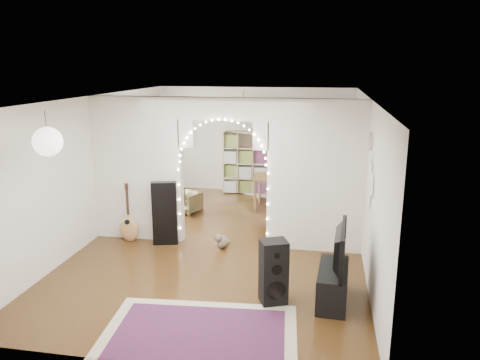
% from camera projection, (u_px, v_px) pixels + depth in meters
% --- Properties ---
extents(floor, '(7.50, 7.50, 0.00)m').
position_uv_depth(floor, '(225.00, 243.00, 8.79)').
color(floor, black).
rests_on(floor, ground).
extents(ceiling, '(5.00, 7.50, 0.02)m').
position_uv_depth(ceiling, '(223.00, 97.00, 8.14)').
color(ceiling, white).
rests_on(ceiling, wall_back).
extents(wall_back, '(5.00, 0.02, 2.70)m').
position_uv_depth(wall_back, '(255.00, 140.00, 12.04)').
color(wall_back, silver).
rests_on(wall_back, floor).
extents(wall_front, '(5.00, 0.02, 2.70)m').
position_uv_depth(wall_front, '(148.00, 253.00, 4.89)').
color(wall_front, silver).
rests_on(wall_front, floor).
extents(wall_left, '(0.02, 7.50, 2.70)m').
position_uv_depth(wall_left, '(96.00, 167.00, 8.90)').
color(wall_left, silver).
rests_on(wall_left, floor).
extents(wall_right, '(0.02, 7.50, 2.70)m').
position_uv_depth(wall_right, '(366.00, 179.00, 8.03)').
color(wall_right, silver).
rests_on(wall_right, floor).
extents(divider_wall, '(5.00, 0.20, 2.70)m').
position_uv_depth(divider_wall, '(224.00, 169.00, 8.45)').
color(divider_wall, silver).
rests_on(divider_wall, floor).
extents(fairy_lights, '(1.64, 0.04, 1.60)m').
position_uv_depth(fairy_lights, '(222.00, 163.00, 8.29)').
color(fairy_lights, '#FFEABF').
rests_on(fairy_lights, divider_wall).
extents(window, '(0.04, 1.20, 1.40)m').
position_uv_depth(window, '(134.00, 144.00, 10.58)').
color(window, white).
rests_on(window, wall_left).
extents(wall_clock, '(0.03, 0.31, 0.31)m').
position_uv_depth(wall_clock, '(371.00, 141.00, 7.28)').
color(wall_clock, white).
rests_on(wall_clock, wall_right).
extents(picture_frames, '(0.02, 0.50, 0.70)m').
position_uv_depth(picture_frames, '(370.00, 185.00, 7.04)').
color(picture_frames, white).
rests_on(picture_frames, wall_right).
extents(paper_lantern, '(0.40, 0.40, 0.40)m').
position_uv_depth(paper_lantern, '(48.00, 142.00, 6.29)').
color(paper_lantern, white).
rests_on(paper_lantern, ceiling).
extents(ceiling_fan, '(1.10, 1.10, 0.30)m').
position_uv_depth(ceiling_fan, '(243.00, 105.00, 10.12)').
color(ceiling_fan, '#B38D3B').
rests_on(ceiling_fan, ceiling).
extents(area_rug, '(2.55, 1.99, 0.02)m').
position_uv_depth(area_rug, '(198.00, 338.00, 5.71)').
color(area_rug, maroon).
rests_on(area_rug, floor).
extents(guitar_case, '(0.48, 0.26, 1.19)m').
position_uv_depth(guitar_case, '(165.00, 213.00, 8.59)').
color(guitar_case, black).
rests_on(guitar_case, floor).
extents(acoustic_guitar, '(0.39, 0.16, 0.96)m').
position_uv_depth(acoustic_guitar, '(129.00, 220.00, 8.76)').
color(acoustic_guitar, tan).
rests_on(acoustic_guitar, floor).
extents(tabby_cat, '(0.30, 0.49, 0.33)m').
position_uv_depth(tabby_cat, '(222.00, 241.00, 8.50)').
color(tabby_cat, brown).
rests_on(tabby_cat, floor).
extents(floor_speaker, '(0.45, 0.42, 0.92)m').
position_uv_depth(floor_speaker, '(274.00, 272.00, 6.49)').
color(floor_speaker, black).
rests_on(floor_speaker, floor).
extents(media_console, '(0.46, 1.02, 0.50)m').
position_uv_depth(media_console, '(333.00, 285.00, 6.57)').
color(media_console, black).
rests_on(media_console, floor).
extents(tv, '(0.21, 1.08, 0.62)m').
position_uv_depth(tv, '(335.00, 248.00, 6.43)').
color(tv, black).
rests_on(tv, media_console).
extents(bookcase, '(1.59, 1.00, 1.61)m').
position_uv_depth(bookcase, '(254.00, 163.00, 11.93)').
color(bookcase, '#C1B08C').
rests_on(bookcase, floor).
extents(dining_table, '(1.23, 0.84, 0.76)m').
position_uv_depth(dining_table, '(280.00, 180.00, 10.70)').
color(dining_table, brown).
rests_on(dining_table, floor).
extents(flower_vase, '(0.19, 0.19, 0.19)m').
position_uv_depth(flower_vase, '(280.00, 173.00, 10.66)').
color(flower_vase, white).
rests_on(flower_vase, dining_table).
extents(dining_chair_left, '(0.67, 0.68, 0.47)m').
position_uv_depth(dining_chair_left, '(187.00, 202.00, 10.53)').
color(dining_chair_left, brown).
rests_on(dining_chair_left, floor).
extents(dining_chair_right, '(0.62, 0.64, 0.55)m').
position_uv_depth(dining_chair_right, '(288.00, 193.00, 11.17)').
color(dining_chair_right, brown).
rests_on(dining_chair_right, floor).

